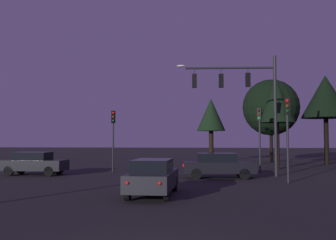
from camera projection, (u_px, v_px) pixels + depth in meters
name	position (u px, v px, depth m)	size (l,w,h in m)	color
ground_plane	(190.00, 169.00, 30.99)	(168.00, 168.00, 0.00)	black
traffic_signal_mast_arm	(245.00, 93.00, 24.74)	(6.45, 0.61, 7.80)	#232326
traffic_light_corner_left	(113.00, 129.00, 27.77)	(0.35, 0.38, 4.46)	#232326
traffic_light_corner_right	(287.00, 123.00, 20.70)	(0.33, 0.37, 4.62)	#232326
traffic_light_median	(260.00, 127.00, 27.30)	(0.37, 0.39, 4.61)	#232326
car_nearside_lane	(153.00, 177.00, 16.00)	(1.84, 4.55, 1.52)	#232328
car_crossing_left	(34.00, 163.00, 25.35)	(4.24, 1.89, 1.52)	black
car_crossing_right	(218.00, 165.00, 23.31)	(4.48, 2.10, 1.52)	black
tree_behind_sign	(276.00, 101.00, 30.80)	(2.93, 2.93, 7.28)	black
tree_center_horizon	(211.00, 115.00, 40.66)	(3.04, 3.04, 6.75)	black
tree_right_cluster	(325.00, 97.00, 36.45)	(4.59, 4.59, 8.53)	black
tree_lot_edge	(271.00, 108.00, 40.07)	(5.88, 5.88, 8.68)	black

